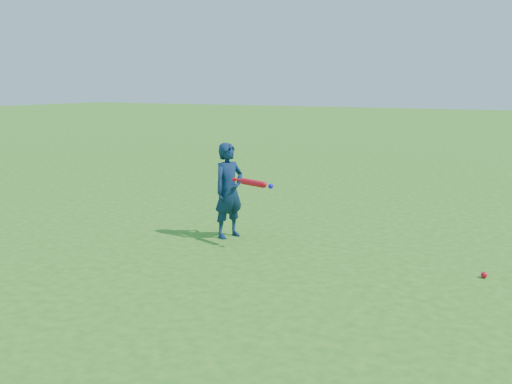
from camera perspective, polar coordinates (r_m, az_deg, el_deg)
ground at (r=7.07m, az=-1.48°, el=-4.84°), size 80.00×80.00×0.00m
child at (r=7.11m, az=-2.74°, el=0.14°), size 0.41×0.50×1.19m
ground_ball_red at (r=6.17m, az=21.84°, el=-7.70°), size 0.06×0.06×0.06m
bat_swing at (r=6.66m, az=-0.12°, el=0.89°), size 0.65×0.27×0.08m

